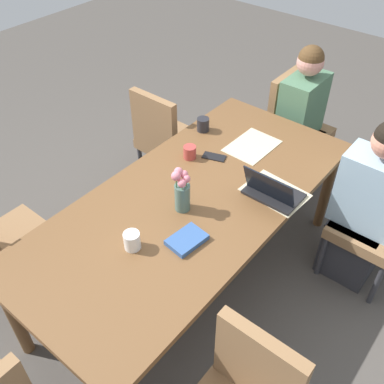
{
  "coord_description": "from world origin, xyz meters",
  "views": [
    {
      "loc": [
        -1.48,
        -1.2,
        2.47
      ],
      "look_at": [
        0.0,
        0.0,
        0.8
      ],
      "focal_mm": 41.15,
      "sensor_mm": 36.0,
      "label": 1
    }
  ],
  "objects_px": {
    "chair_near_left_near": "(377,213)",
    "person_head_right_left_mid": "(299,126)",
    "dining_table": "(192,207)",
    "phone_black": "(214,157)",
    "book_red_cover": "(187,240)",
    "coffee_mug_near_left": "(190,152)",
    "person_near_left_near": "(364,212)",
    "chair_head_right_left_mid": "(294,122)",
    "flower_vase": "(182,191)",
    "coffee_mug_centre_left": "(203,124)",
    "laptop_near_left_near": "(272,191)",
    "chair_far_left_far": "(165,136)",
    "chair_far_right_near": "(0,239)",
    "coffee_mug_near_right": "(132,241)"
  },
  "relations": [
    {
      "from": "flower_vase",
      "to": "coffee_mug_near_left",
      "type": "distance_m",
      "value": 0.49
    },
    {
      "from": "chair_far_left_far",
      "to": "flower_vase",
      "type": "xyz_separation_m",
      "value": [
        -0.75,
        -0.82,
        0.38
      ]
    },
    {
      "from": "chair_far_left_far",
      "to": "chair_near_left_near",
      "type": "bearing_deg",
      "value": -82.98
    },
    {
      "from": "laptop_near_left_near",
      "to": "book_red_cover",
      "type": "bearing_deg",
      "value": 164.7
    },
    {
      "from": "person_near_left_near",
      "to": "chair_far_right_near",
      "type": "relative_size",
      "value": 1.33
    },
    {
      "from": "chair_near_left_near",
      "to": "person_head_right_left_mid",
      "type": "bearing_deg",
      "value": 57.43
    },
    {
      "from": "person_head_right_left_mid",
      "to": "chair_far_left_far",
      "type": "bearing_deg",
      "value": 134.98
    },
    {
      "from": "coffee_mug_near_left",
      "to": "coffee_mug_centre_left",
      "type": "relative_size",
      "value": 0.89
    },
    {
      "from": "chair_head_right_left_mid",
      "to": "person_near_left_near",
      "type": "bearing_deg",
      "value": -127.9
    },
    {
      "from": "chair_head_right_left_mid",
      "to": "coffee_mug_near_right",
      "type": "relative_size",
      "value": 9.01
    },
    {
      "from": "dining_table",
      "to": "phone_black",
      "type": "xyz_separation_m",
      "value": [
        0.4,
        0.14,
        0.07
      ]
    },
    {
      "from": "person_head_right_left_mid",
      "to": "chair_far_right_near",
      "type": "bearing_deg",
      "value": 160.14
    },
    {
      "from": "coffee_mug_centre_left",
      "to": "phone_black",
      "type": "xyz_separation_m",
      "value": [
        -0.21,
        -0.25,
        -0.04
      ]
    },
    {
      "from": "chair_near_left_near",
      "to": "chair_far_right_near",
      "type": "xyz_separation_m",
      "value": [
        -1.66,
        1.69,
        0.0
      ]
    },
    {
      "from": "laptop_near_left_near",
      "to": "chair_near_left_near",
      "type": "bearing_deg",
      "value": -41.62
    },
    {
      "from": "coffee_mug_near_right",
      "to": "phone_black",
      "type": "bearing_deg",
      "value": 9.14
    },
    {
      "from": "person_near_left_near",
      "to": "coffee_mug_near_right",
      "type": "height_order",
      "value": "person_near_left_near"
    },
    {
      "from": "laptop_near_left_near",
      "to": "coffee_mug_centre_left",
      "type": "height_order",
      "value": "laptop_near_left_near"
    },
    {
      "from": "person_head_right_left_mid",
      "to": "coffee_mug_near_right",
      "type": "xyz_separation_m",
      "value": [
        -1.91,
        -0.04,
        0.27
      ]
    },
    {
      "from": "chair_far_left_far",
      "to": "coffee_mug_near_right",
      "type": "distance_m",
      "value": 1.43
    },
    {
      "from": "chair_near_left_near",
      "to": "flower_vase",
      "type": "relative_size",
      "value": 3.26
    },
    {
      "from": "book_red_cover",
      "to": "coffee_mug_near_left",
      "type": "bearing_deg",
      "value": 44.71
    },
    {
      "from": "chair_near_left_near",
      "to": "person_head_right_left_mid",
      "type": "relative_size",
      "value": 0.75
    },
    {
      "from": "person_near_left_near",
      "to": "book_red_cover",
      "type": "bearing_deg",
      "value": 150.96
    },
    {
      "from": "chair_head_right_left_mid",
      "to": "coffee_mug_near_left",
      "type": "relative_size",
      "value": 10.53
    },
    {
      "from": "chair_near_left_near",
      "to": "person_near_left_near",
      "type": "height_order",
      "value": "person_near_left_near"
    },
    {
      "from": "chair_head_right_left_mid",
      "to": "phone_black",
      "type": "distance_m",
      "value": 1.1
    },
    {
      "from": "person_near_left_near",
      "to": "chair_far_right_near",
      "type": "height_order",
      "value": "person_near_left_near"
    },
    {
      "from": "chair_far_right_near",
      "to": "coffee_mug_near_left",
      "type": "height_order",
      "value": "chair_far_right_near"
    },
    {
      "from": "book_red_cover",
      "to": "chair_near_left_near",
      "type": "bearing_deg",
      "value": -23.2
    },
    {
      "from": "flower_vase",
      "to": "book_red_cover",
      "type": "relative_size",
      "value": 1.38
    },
    {
      "from": "person_head_right_left_mid",
      "to": "flower_vase",
      "type": "bearing_deg",
      "value": -178.12
    },
    {
      "from": "chair_head_right_left_mid",
      "to": "coffee_mug_centre_left",
      "type": "height_order",
      "value": "chair_head_right_left_mid"
    },
    {
      "from": "person_near_left_near",
      "to": "coffee_mug_near_left",
      "type": "height_order",
      "value": "person_near_left_near"
    },
    {
      "from": "chair_far_right_near",
      "to": "coffee_mug_centre_left",
      "type": "distance_m",
      "value": 1.51
    },
    {
      "from": "chair_far_right_near",
      "to": "chair_far_left_far",
      "type": "bearing_deg",
      "value": -1.42
    },
    {
      "from": "chair_far_right_near",
      "to": "dining_table",
      "type": "bearing_deg",
      "value": -46.28
    },
    {
      "from": "chair_far_right_near",
      "to": "coffee_mug_centre_left",
      "type": "relative_size",
      "value": 9.4
    },
    {
      "from": "chair_far_right_near",
      "to": "chair_head_right_left_mid",
      "type": "bearing_deg",
      "value": -17.69
    },
    {
      "from": "chair_far_left_far",
      "to": "phone_black",
      "type": "bearing_deg",
      "value": -110.47
    },
    {
      "from": "person_head_right_left_mid",
      "to": "person_near_left_near",
      "type": "bearing_deg",
      "value": -127.82
    },
    {
      "from": "chair_near_left_near",
      "to": "chair_head_right_left_mid",
      "type": "height_order",
      "value": "same"
    },
    {
      "from": "chair_head_right_left_mid",
      "to": "book_red_cover",
      "type": "relative_size",
      "value": 4.5
    },
    {
      "from": "dining_table",
      "to": "chair_far_left_far",
      "type": "distance_m",
      "value": 1.05
    },
    {
      "from": "coffee_mug_centre_left",
      "to": "book_red_cover",
      "type": "height_order",
      "value": "coffee_mug_centre_left"
    },
    {
      "from": "chair_head_right_left_mid",
      "to": "coffee_mug_near_right",
      "type": "height_order",
      "value": "chair_head_right_left_mid"
    },
    {
      "from": "person_near_left_near",
      "to": "coffee_mug_centre_left",
      "type": "distance_m",
      "value": 1.22
    },
    {
      "from": "chair_near_left_near",
      "to": "chair_far_left_far",
      "type": "relative_size",
      "value": 1.0
    },
    {
      "from": "dining_table",
      "to": "chair_far_left_far",
      "type": "height_order",
      "value": "chair_far_left_far"
    },
    {
      "from": "book_red_cover",
      "to": "coffee_mug_near_right",
      "type": "bearing_deg",
      "value": 143.66
    }
  ]
}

